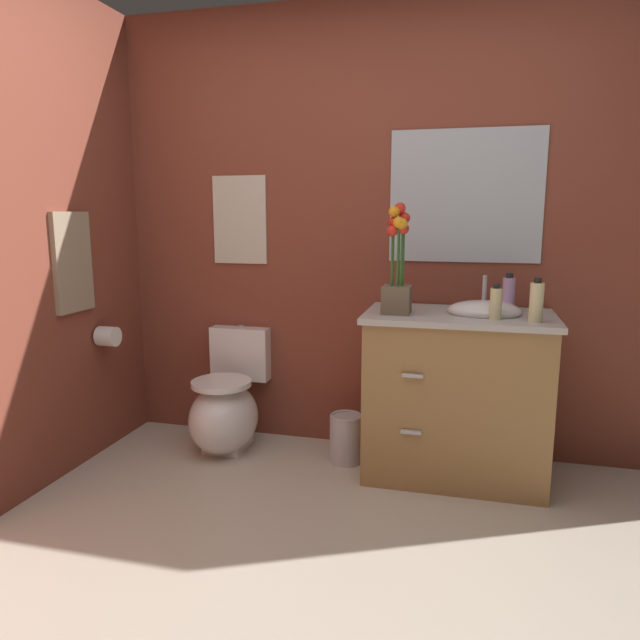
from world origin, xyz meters
name	(u,v)px	position (x,y,z in m)	size (l,w,h in m)	color
ground_plane	(293,624)	(0.00, 0.00, 0.00)	(10.00, 10.00, 0.00)	beige
wall_back	(411,233)	(0.20, 1.63, 1.25)	(4.67, 0.05, 2.50)	brown
toilet	(227,408)	(-0.81, 1.33, 0.24)	(0.38, 0.59, 0.69)	white
vanity_cabinet	(456,394)	(0.49, 1.31, 0.44)	(0.94, 0.56, 1.04)	#9E7242
flower_vase	(397,273)	(0.18, 1.23, 1.07)	(0.14, 0.14, 0.55)	brown
soap_bottle	(508,295)	(0.72, 1.38, 0.96)	(0.06, 0.06, 0.20)	#B28CBF
lotion_bottle	(496,303)	(0.65, 1.17, 0.94)	(0.06, 0.06, 0.17)	beige
hand_wash_bottle	(536,302)	(0.83, 1.15, 0.96)	(0.06, 0.06, 0.21)	beige
trash_bin	(346,438)	(-0.10, 1.32, 0.14)	(0.18, 0.18, 0.27)	#B7B7BC
wall_poster	(240,220)	(-0.81, 1.60, 1.32)	(0.33, 0.01, 0.51)	beige
wall_mirror	(465,196)	(0.48, 1.60, 1.45)	(0.80, 0.01, 0.70)	#B2BCC6
hanging_towel	(73,262)	(-1.49, 0.96, 1.11)	(0.03, 0.28, 0.52)	gray
toilet_paper_roll	(108,336)	(-1.43, 1.14, 0.68)	(0.11, 0.11, 0.11)	white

